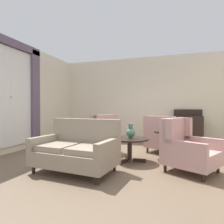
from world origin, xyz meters
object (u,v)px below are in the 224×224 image
(porcelain_vase, at_px, (131,132))
(sideboard, at_px, (188,128))
(armchair_far_left, at_px, (163,137))
(coffee_table, at_px, (130,143))
(side_table, at_px, (166,143))
(settee, at_px, (77,150))
(armchair_near_sideboard, at_px, (187,149))
(armchair_back_corner, at_px, (99,136))

(porcelain_vase, xyz_separation_m, sideboard, (1.32, 2.62, -0.13))
(armchair_far_left, bearing_deg, porcelain_vase, 86.29)
(coffee_table, xyz_separation_m, side_table, (0.77, 0.23, -0.01))
(settee, distance_m, armchair_far_left, 2.53)
(settee, distance_m, armchair_near_sideboard, 2.06)
(coffee_table, bearing_deg, armchair_back_corner, 146.61)
(armchair_back_corner, bearing_deg, armchair_near_sideboard, 86.14)
(porcelain_vase, relative_size, side_table, 0.49)
(armchair_back_corner, relative_size, sideboard, 0.89)
(settee, bearing_deg, porcelain_vase, 55.80)
(coffee_table, relative_size, settee, 0.53)
(armchair_far_left, bearing_deg, coffee_table, 84.54)
(porcelain_vase, height_order, armchair_near_sideboard, armchair_near_sideboard)
(porcelain_vase, bearing_deg, sideboard, 63.30)
(armchair_far_left, relative_size, sideboard, 0.95)
(porcelain_vase, distance_m, sideboard, 2.94)
(side_table, bearing_deg, armchair_back_corner, 166.39)
(settee, xyz_separation_m, side_table, (1.55, 1.23, 0.01))
(coffee_table, xyz_separation_m, settee, (-0.78, -1.00, -0.02))
(armchair_near_sideboard, bearing_deg, settee, 137.00)
(armchair_back_corner, xyz_separation_m, sideboard, (2.35, 1.93, 0.09))
(porcelain_vase, bearing_deg, armchair_far_left, 60.98)
(sideboard, bearing_deg, settee, -120.67)
(porcelain_vase, height_order, settee, settee)
(settee, xyz_separation_m, armchair_near_sideboard, (1.96, 0.64, 0.02))
(armchair_near_sideboard, relative_size, side_table, 1.70)
(settee, distance_m, sideboard, 4.18)
(armchair_far_left, xyz_separation_m, side_table, (0.12, -0.86, -0.01))
(armchair_back_corner, distance_m, sideboard, 3.04)
(coffee_table, relative_size, porcelain_vase, 2.55)
(armchair_near_sideboard, distance_m, armchair_far_left, 1.54)
(settee, relative_size, sideboard, 1.36)
(coffee_table, height_order, armchair_far_left, armchair_far_left)
(porcelain_vase, distance_m, settee, 1.29)
(settee, bearing_deg, armchair_back_corner, 103.44)
(sideboard, bearing_deg, coffee_table, -117.45)
(porcelain_vase, bearing_deg, armchair_back_corner, 146.26)
(coffee_table, height_order, armchair_near_sideboard, armchair_near_sideboard)
(armchair_near_sideboard, bearing_deg, armchair_back_corner, 93.80)
(armchair_near_sideboard, height_order, side_table, armchair_near_sideboard)
(armchair_near_sideboard, bearing_deg, porcelain_vase, 102.90)
(coffee_table, distance_m, side_table, 0.81)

